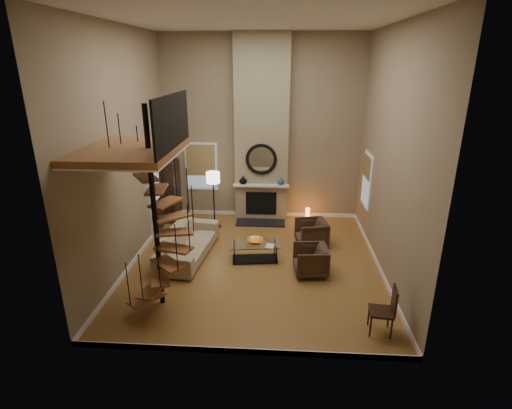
# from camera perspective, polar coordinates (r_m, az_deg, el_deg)

# --- Properties ---
(ground) EXTENTS (6.00, 6.50, 0.01)m
(ground) POSITION_cam_1_polar(r_m,az_deg,el_deg) (9.91, -0.15, -8.46)
(ground) COLOR #AC7937
(ground) RESTS_ON ground
(back_wall) EXTENTS (6.00, 0.02, 5.50)m
(back_wall) POSITION_cam_1_polar(r_m,az_deg,el_deg) (12.12, 0.88, 10.65)
(back_wall) COLOR #8D7A5B
(back_wall) RESTS_ON ground
(front_wall) EXTENTS (6.00, 0.02, 5.50)m
(front_wall) POSITION_cam_1_polar(r_m,az_deg,el_deg) (5.82, -2.30, 0.26)
(front_wall) COLOR #8D7A5B
(front_wall) RESTS_ON ground
(left_wall) EXTENTS (0.02, 6.50, 5.50)m
(left_wall) POSITION_cam_1_polar(r_m,az_deg,el_deg) (9.61, -18.47, 7.16)
(left_wall) COLOR #8D7A5B
(left_wall) RESTS_ON ground
(right_wall) EXTENTS (0.02, 6.50, 5.50)m
(right_wall) POSITION_cam_1_polar(r_m,az_deg,el_deg) (9.24, 18.88, 6.64)
(right_wall) COLOR #8D7A5B
(right_wall) RESTS_ON ground
(ceiling) EXTENTS (6.00, 6.50, 0.01)m
(ceiling) POSITION_cam_1_polar(r_m,az_deg,el_deg) (8.75, -0.18, 25.11)
(ceiling) COLOR silver
(ceiling) RESTS_ON back_wall
(baseboard_back) EXTENTS (6.00, 0.02, 0.12)m
(baseboard_back) POSITION_cam_1_polar(r_m,az_deg,el_deg) (12.82, 0.81, -1.31)
(baseboard_back) COLOR white
(baseboard_back) RESTS_ON ground
(baseboard_front) EXTENTS (6.00, 0.02, 0.12)m
(baseboard_front) POSITION_cam_1_polar(r_m,az_deg,el_deg) (7.19, -1.98, -20.33)
(baseboard_front) COLOR white
(baseboard_front) RESTS_ON ground
(baseboard_left) EXTENTS (0.02, 6.50, 0.12)m
(baseboard_left) POSITION_cam_1_polar(r_m,az_deg,el_deg) (10.49, -16.82, -7.29)
(baseboard_left) COLOR white
(baseboard_left) RESTS_ON ground
(baseboard_right) EXTENTS (0.02, 6.50, 0.12)m
(baseboard_right) POSITION_cam_1_polar(r_m,az_deg,el_deg) (10.15, 17.13, -8.28)
(baseboard_right) COLOR white
(baseboard_right) RESTS_ON ground
(chimney_breast) EXTENTS (1.60, 0.38, 5.50)m
(chimney_breast) POSITION_cam_1_polar(r_m,az_deg,el_deg) (11.93, 0.83, 10.50)
(chimney_breast) COLOR #958460
(chimney_breast) RESTS_ON ground
(hearth) EXTENTS (1.50, 0.60, 0.04)m
(hearth) POSITION_cam_1_polar(r_m,az_deg,el_deg) (12.22, 0.65, -2.62)
(hearth) COLOR black
(hearth) RESTS_ON ground
(firebox) EXTENTS (0.95, 0.02, 0.72)m
(firebox) POSITION_cam_1_polar(r_m,az_deg,el_deg) (12.30, 0.73, 0.18)
(firebox) COLOR black
(firebox) RESTS_ON chimney_breast
(mantel) EXTENTS (1.70, 0.18, 0.06)m
(mantel) POSITION_cam_1_polar(r_m,az_deg,el_deg) (12.03, 0.72, 2.74)
(mantel) COLOR white
(mantel) RESTS_ON chimney_breast
(mirror_frame) EXTENTS (0.94, 0.10, 0.94)m
(mirror_frame) POSITION_cam_1_polar(r_m,az_deg,el_deg) (11.88, 0.76, 6.52)
(mirror_frame) COLOR black
(mirror_frame) RESTS_ON chimney_breast
(mirror_disc) EXTENTS (0.80, 0.01, 0.80)m
(mirror_disc) POSITION_cam_1_polar(r_m,az_deg,el_deg) (11.89, 0.76, 6.53)
(mirror_disc) COLOR white
(mirror_disc) RESTS_ON chimney_breast
(vase_left) EXTENTS (0.24, 0.24, 0.25)m
(vase_left) POSITION_cam_1_polar(r_m,az_deg,el_deg) (12.06, -1.88, 3.54)
(vase_left) COLOR black
(vase_left) RESTS_ON mantel
(vase_right) EXTENTS (0.20, 0.20, 0.21)m
(vase_right) POSITION_cam_1_polar(r_m,az_deg,el_deg) (12.01, 3.60, 3.35)
(vase_right) COLOR #174F51
(vase_right) RESTS_ON mantel
(window_back) EXTENTS (1.02, 0.06, 1.52)m
(window_back) POSITION_cam_1_polar(r_m,az_deg,el_deg) (12.56, -7.89, 5.53)
(window_back) COLOR white
(window_back) RESTS_ON back_wall
(window_right) EXTENTS (0.06, 1.02, 1.52)m
(window_right) POSITION_cam_1_polar(r_m,az_deg,el_deg) (11.39, 15.67, 3.49)
(window_right) COLOR white
(window_right) RESTS_ON right_wall
(entry_door) EXTENTS (0.10, 1.05, 2.16)m
(entry_door) POSITION_cam_1_polar(r_m,az_deg,el_deg) (11.66, -14.19, 1.04)
(entry_door) COLOR white
(entry_door) RESTS_ON ground
(loft) EXTENTS (1.70, 2.20, 1.09)m
(loft) POSITION_cam_1_polar(r_m,az_deg,el_deg) (7.53, -17.01, 7.79)
(loft) COLOR #985E31
(loft) RESTS_ON left_wall
(spiral_stair) EXTENTS (1.47, 1.47, 4.06)m
(spiral_stair) POSITION_cam_1_polar(r_m,az_deg,el_deg) (7.86, -14.13, -2.53)
(spiral_stair) COLOR black
(spiral_stair) RESTS_ON ground
(hutch) EXTENTS (0.39, 0.83, 1.85)m
(hutch) POSITION_cam_1_polar(r_m,az_deg,el_deg) (12.52, -12.09, 2.02)
(hutch) COLOR black
(hutch) RESTS_ON ground
(sofa) EXTENTS (1.22, 2.56, 0.72)m
(sofa) POSITION_cam_1_polar(r_m,az_deg,el_deg) (10.23, -9.78, -5.30)
(sofa) COLOR tan
(sofa) RESTS_ON ground
(armchair_near) EXTENTS (0.93, 0.91, 0.72)m
(armchair_near) POSITION_cam_1_polar(r_m,az_deg,el_deg) (10.80, 8.35, -4.05)
(armchair_near) COLOR #422C1E
(armchair_near) RESTS_ON ground
(armchair_far) EXTENTS (0.83, 0.81, 0.69)m
(armchair_far) POSITION_cam_1_polar(r_m,az_deg,el_deg) (9.38, 8.28, -7.93)
(armchair_far) COLOR #422C1E
(armchair_far) RESTS_ON ground
(coffee_table) EXTENTS (1.29, 0.76, 0.45)m
(coffee_table) POSITION_cam_1_polar(r_m,az_deg,el_deg) (9.93, -0.14, -6.50)
(coffee_table) COLOR silver
(coffee_table) RESTS_ON ground
(bowl) EXTENTS (0.41, 0.41, 0.10)m
(bowl) POSITION_cam_1_polar(r_m,az_deg,el_deg) (9.88, -0.12, -5.26)
(bowl) COLOR gold
(bowl) RESTS_ON coffee_table
(book) EXTENTS (0.24, 0.30, 0.03)m
(book) POSITION_cam_1_polar(r_m,az_deg,el_deg) (9.70, 1.87, -6.00)
(book) COLOR gray
(book) RESTS_ON coffee_table
(floor_lamp) EXTENTS (0.39, 0.39, 1.71)m
(floor_lamp) POSITION_cam_1_polar(r_m,az_deg,el_deg) (11.54, -6.18, 3.24)
(floor_lamp) COLOR black
(floor_lamp) RESTS_ON ground
(accent_lamp) EXTENTS (0.13, 0.13, 0.46)m
(accent_lamp) POSITION_cam_1_polar(r_m,az_deg,el_deg) (12.27, 7.42, -1.53)
(accent_lamp) COLOR orange
(accent_lamp) RESTS_ON ground
(side_chair) EXTENTS (0.47, 0.46, 0.93)m
(side_chair) POSITION_cam_1_polar(r_m,az_deg,el_deg) (7.73, 18.27, -13.97)
(side_chair) COLOR black
(side_chair) RESTS_ON ground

